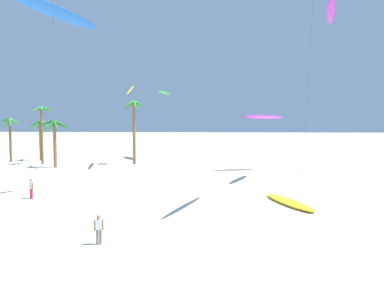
% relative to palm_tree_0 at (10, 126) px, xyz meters
% --- Properties ---
extents(palm_tree_0, '(3.97, 3.66, 6.63)m').
position_rel_palm_tree_0_xyz_m(palm_tree_0, '(0.00, 0.00, 0.00)').
color(palm_tree_0, brown).
rests_on(palm_tree_0, ground).
extents(palm_tree_1, '(3.73, 3.46, 8.28)m').
position_rel_palm_tree_0_xyz_m(palm_tree_1, '(6.06, -2.61, 1.64)').
color(palm_tree_1, brown).
rests_on(palm_tree_1, ground).
extents(palm_tree_2, '(5.08, 4.22, 6.41)m').
position_rel_palm_tree_0_xyz_m(palm_tree_2, '(9.23, -5.77, -0.29)').
color(palm_tree_2, olive).
rests_on(palm_tree_2, ground).
extents(palm_tree_3, '(4.36, 4.45, 6.30)m').
position_rel_palm_tree_0_xyz_m(palm_tree_3, '(3.79, 1.90, -0.31)').
color(palm_tree_3, brown).
rests_on(palm_tree_3, ground).
extents(palm_tree_4, '(3.69, 3.47, 9.11)m').
position_rel_palm_tree_0_xyz_m(palm_tree_4, '(19.06, -1.87, 1.82)').
color(palm_tree_4, olive).
rests_on(palm_tree_4, ground).
extents(flying_kite_0, '(5.66, 7.18, 16.19)m').
position_rel_palm_tree_0_xyz_m(flying_kite_0, '(17.37, -24.45, 9.78)').
color(flying_kite_0, blue).
rests_on(flying_kite_0, ground).
extents(flying_kite_1, '(3.28, 12.64, 18.73)m').
position_rel_palm_tree_0_xyz_m(flying_kite_1, '(42.40, -14.12, 12.37)').
color(flying_kite_1, purple).
rests_on(flying_kite_1, ground).
extents(flying_kite_2, '(4.03, 9.58, 11.03)m').
position_rel_palm_tree_0_xyz_m(flying_kite_2, '(19.03, -4.00, 4.94)').
color(flying_kite_2, yellow).
rests_on(flying_kite_2, ground).
extents(flying_kite_4, '(3.43, 9.94, 11.29)m').
position_rel_palm_tree_0_xyz_m(flying_kite_4, '(22.48, 5.58, 5.27)').
color(flying_kite_4, green).
rests_on(flying_kite_4, ground).
extents(flying_kite_5, '(5.73, 4.37, 7.14)m').
position_rel_palm_tree_0_xyz_m(flying_kite_5, '(36.48, -7.07, 1.35)').
color(flying_kite_5, purple).
rests_on(flying_kite_5, ground).
extents(grounded_kite_0, '(3.55, 6.33, 0.32)m').
position_rel_palm_tree_0_xyz_m(grounded_kite_0, '(35.96, -25.56, -5.22)').
color(grounded_kite_0, yellow).
rests_on(grounded_kite_0, ground).
extents(person_near_left, '(0.46, 0.32, 1.65)m').
position_rel_palm_tree_0_xyz_m(person_near_left, '(14.98, -24.50, -4.49)').
color(person_near_left, red).
rests_on(person_near_left, ground).
extents(person_near_right, '(0.49, 0.28, 1.59)m').
position_rel_palm_tree_0_xyz_m(person_near_right, '(23.84, -35.19, -4.51)').
color(person_near_right, slate).
rests_on(person_near_right, ground).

